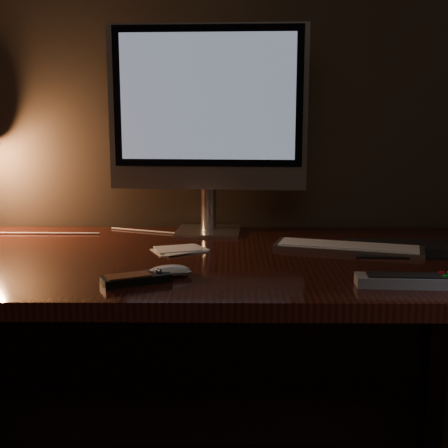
{
  "coord_description": "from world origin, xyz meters",
  "views": [
    {
      "loc": [
        0.1,
        0.33,
        1.13
      ],
      "look_at": [
        0.09,
        1.73,
        0.86
      ],
      "focal_mm": 50.0,
      "sensor_mm": 36.0,
      "label": 1
    }
  ],
  "objects_px": {
    "keyboard": "(348,247)",
    "desk": "(192,296)",
    "tv_remote": "(410,280)",
    "mouse": "(169,273)",
    "media_remote": "(136,278)",
    "monitor": "(208,112)"
  },
  "relations": [
    {
      "from": "monitor",
      "to": "desk",
      "type": "bearing_deg",
      "value": -96.17
    },
    {
      "from": "media_remote",
      "to": "keyboard",
      "type": "bearing_deg",
      "value": 6.53
    },
    {
      "from": "keyboard",
      "to": "mouse",
      "type": "relative_size",
      "value": 4.09
    },
    {
      "from": "desk",
      "to": "mouse",
      "type": "xyz_separation_m",
      "value": [
        -0.03,
        -0.26,
        0.14
      ]
    },
    {
      "from": "desk",
      "to": "keyboard",
      "type": "height_order",
      "value": "keyboard"
    },
    {
      "from": "keyboard",
      "to": "desk",
      "type": "bearing_deg",
      "value": -164.04
    },
    {
      "from": "desk",
      "to": "tv_remote",
      "type": "bearing_deg",
      "value": -34.48
    },
    {
      "from": "tv_remote",
      "to": "keyboard",
      "type": "bearing_deg",
      "value": 105.0
    },
    {
      "from": "keyboard",
      "to": "tv_remote",
      "type": "distance_m",
      "value": 0.34
    },
    {
      "from": "mouse",
      "to": "monitor",
      "type": "bearing_deg",
      "value": 62.97
    },
    {
      "from": "monitor",
      "to": "keyboard",
      "type": "distance_m",
      "value": 0.55
    },
    {
      "from": "monitor",
      "to": "mouse",
      "type": "distance_m",
      "value": 0.59
    },
    {
      "from": "desk",
      "to": "tv_remote",
      "type": "xyz_separation_m",
      "value": [
        0.48,
        -0.33,
        0.14
      ]
    },
    {
      "from": "monitor",
      "to": "keyboard",
      "type": "height_order",
      "value": "monitor"
    },
    {
      "from": "monitor",
      "to": "media_remote",
      "type": "bearing_deg",
      "value": -101.04
    },
    {
      "from": "desk",
      "to": "tv_remote",
      "type": "relative_size",
      "value": 6.99
    },
    {
      "from": "mouse",
      "to": "media_remote",
      "type": "bearing_deg",
      "value": -160.07
    },
    {
      "from": "monitor",
      "to": "media_remote",
      "type": "relative_size",
      "value": 3.85
    },
    {
      "from": "mouse",
      "to": "media_remote",
      "type": "xyz_separation_m",
      "value": [
        -0.07,
        -0.05,
        0.0
      ]
    },
    {
      "from": "keyboard",
      "to": "mouse",
      "type": "bearing_deg",
      "value": -133.98
    },
    {
      "from": "keyboard",
      "to": "media_remote",
      "type": "bearing_deg",
      "value": -132.85
    },
    {
      "from": "monitor",
      "to": "tv_remote",
      "type": "distance_m",
      "value": 0.78
    }
  ]
}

